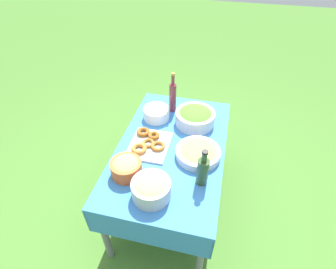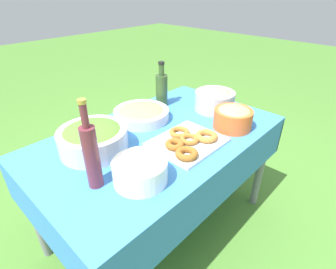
% 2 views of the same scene
% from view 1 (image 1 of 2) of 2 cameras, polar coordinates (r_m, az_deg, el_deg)
% --- Properties ---
extents(ground_plane, '(14.00, 14.00, 0.00)m').
position_cam_1_polar(ground_plane, '(2.53, 0.62, -13.95)').
color(ground_plane, '#477A2D').
extents(picnic_table, '(1.35, 0.81, 0.69)m').
position_cam_1_polar(picnic_table, '(2.07, 0.73, -4.44)').
color(picnic_table, '#387AC6').
rests_on(picnic_table, ground_plane).
extents(salad_bowl, '(0.33, 0.33, 0.13)m').
position_cam_1_polar(salad_bowl, '(2.18, 5.93, 3.88)').
color(salad_bowl, silver).
rests_on(salad_bowl, picnic_table).
extents(pasta_bowl, '(0.25, 0.25, 0.14)m').
position_cam_1_polar(pasta_bowl, '(1.65, -3.70, -11.53)').
color(pasta_bowl, '#B2B7BC').
rests_on(pasta_bowl, picnic_table).
extents(donut_platter, '(0.35, 0.30, 0.05)m').
position_cam_1_polar(donut_platter, '(2.00, -4.25, -1.88)').
color(donut_platter, silver).
rests_on(donut_platter, picnic_table).
extents(plate_stack, '(0.22, 0.22, 0.10)m').
position_cam_1_polar(plate_stack, '(2.24, -2.55, 4.64)').
color(plate_stack, white).
rests_on(plate_stack, picnic_table).
extents(olive_oil_bottle, '(0.08, 0.08, 0.29)m').
position_cam_1_polar(olive_oil_bottle, '(1.70, 7.56, -7.81)').
color(olive_oil_bottle, '#2D4723').
rests_on(olive_oil_bottle, picnic_table).
extents(wine_bottle, '(0.06, 0.06, 0.37)m').
position_cam_1_polar(wine_bottle, '(2.28, 1.03, 8.26)').
color(wine_bottle, maroon).
rests_on(wine_bottle, picnic_table).
extents(bread_bowl, '(0.21, 0.21, 0.13)m').
position_cam_1_polar(bread_bowl, '(1.79, -9.11, -6.98)').
color(bread_bowl, '#E05B28').
rests_on(bread_bowl, picnic_table).
extents(fruit_bowl, '(0.32, 0.32, 0.08)m').
position_cam_1_polar(fruit_bowl, '(1.91, 6.55, -3.89)').
color(fruit_bowl, silver).
rests_on(fruit_bowl, picnic_table).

